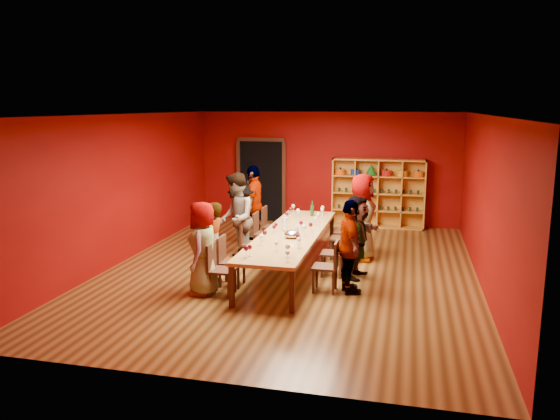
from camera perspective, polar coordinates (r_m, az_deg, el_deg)
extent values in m
cube|color=#503215|center=(10.74, 1.15, -6.33)|extent=(7.10, 9.10, 0.02)
cube|color=#6D0605|center=(14.79, 4.91, 4.38)|extent=(7.10, 0.02, 3.00)
cube|color=#6D0605|center=(6.16, -7.79, -4.98)|extent=(7.10, 0.02, 3.00)
cube|color=#6D0605|center=(11.64, -15.96, 2.23)|extent=(0.02, 9.10, 3.00)
cube|color=#6D0605|center=(10.25, 20.73, 0.80)|extent=(0.02, 9.10, 3.00)
cube|color=silver|center=(10.26, 1.22, 10.00)|extent=(7.10, 9.10, 0.02)
cube|color=tan|center=(10.55, 1.17, -2.54)|extent=(1.10, 4.50, 0.06)
cube|color=#321910|center=(8.76, -5.06, -7.97)|extent=(0.08, 0.08, 0.69)
cube|color=#321910|center=(12.80, 1.08, -1.85)|extent=(0.08, 0.08, 0.69)
cube|color=#321910|center=(8.52, 1.28, -8.49)|extent=(0.08, 0.08, 0.69)
cube|color=#321910|center=(12.63, 5.43, -2.07)|extent=(0.08, 0.08, 0.69)
cube|color=black|center=(15.14, -1.92, 3.04)|extent=(1.20, 0.14, 2.20)
cube|color=#321910|center=(14.96, -2.02, 7.37)|extent=(1.32, 0.06, 0.10)
cube|color=#321910|center=(15.26, -4.34, 3.08)|extent=(0.10, 0.06, 2.20)
cube|color=#321910|center=(14.92, 0.42, 2.93)|extent=(0.10, 0.06, 2.20)
cube|color=#C9882D|center=(14.62, 5.59, 1.92)|extent=(0.04, 0.40, 1.80)
cube|color=#C9882D|center=(14.49, 14.87, 1.52)|extent=(0.04, 0.40, 1.80)
cube|color=#C9882D|center=(14.39, 10.33, 5.19)|extent=(2.40, 0.40, 0.04)
cube|color=#C9882D|center=(14.67, 10.09, -1.67)|extent=(2.40, 0.40, 0.04)
cube|color=#C9882D|center=(14.69, 10.25, 1.84)|extent=(2.40, 0.02, 1.80)
cube|color=#C9882D|center=(14.58, 10.15, -0.02)|extent=(2.36, 0.38, 0.03)
cube|color=#C9882D|center=(14.51, 10.21, 1.73)|extent=(2.36, 0.38, 0.03)
cube|color=#C9882D|center=(14.44, 10.27, 3.49)|extent=(2.36, 0.38, 0.03)
cube|color=#C9882D|center=(14.55, 7.85, 1.83)|extent=(0.03, 0.38, 1.76)
cube|color=#C9882D|center=(14.51, 10.21, 1.73)|extent=(0.03, 0.38, 1.76)
cube|color=#C9882D|center=(14.49, 12.58, 1.62)|extent=(0.03, 0.38, 1.76)
cylinder|color=#E45D0D|center=(14.52, 6.33, 3.99)|extent=(0.26, 0.26, 0.15)
sphere|color=black|center=(14.51, 6.34, 4.37)|extent=(0.05, 0.05, 0.05)
cylinder|color=navy|center=(14.47, 7.91, 3.94)|extent=(0.26, 0.26, 0.15)
sphere|color=black|center=(14.46, 7.92, 4.31)|extent=(0.05, 0.05, 0.05)
cylinder|color=#1A6A29|center=(14.45, 9.48, 3.74)|extent=(0.26, 0.26, 0.08)
cone|color=#1A6A29|center=(14.43, 9.50, 4.33)|extent=(0.24, 0.24, 0.22)
cylinder|color=red|center=(14.42, 11.08, 3.81)|extent=(0.26, 0.26, 0.15)
sphere|color=black|center=(14.41, 11.09, 4.19)|extent=(0.05, 0.05, 0.05)
cylinder|color=gold|center=(14.41, 12.67, 3.74)|extent=(0.26, 0.26, 0.15)
sphere|color=black|center=(14.40, 12.68, 4.12)|extent=(0.05, 0.05, 0.05)
cylinder|color=#E45D0D|center=(14.41, 14.26, 3.67)|extent=(0.26, 0.26, 0.15)
sphere|color=black|center=(14.40, 14.28, 4.05)|extent=(0.05, 0.05, 0.05)
cylinder|color=#1B311F|center=(14.66, 6.18, 0.41)|extent=(0.07, 0.07, 0.10)
cylinder|color=#1B311F|center=(14.64, 6.90, 0.37)|extent=(0.07, 0.07, 0.10)
cylinder|color=#1B311F|center=(14.62, 7.62, 0.34)|extent=(0.07, 0.07, 0.10)
cylinder|color=#1B311F|center=(14.60, 8.34, 0.31)|extent=(0.07, 0.07, 0.10)
cylinder|color=#1B311F|center=(14.59, 9.06, 0.28)|extent=(0.07, 0.07, 0.10)
cylinder|color=#1B311F|center=(14.58, 9.79, 0.25)|extent=(0.07, 0.07, 0.10)
cylinder|color=#1B311F|center=(14.57, 10.51, 0.22)|extent=(0.07, 0.07, 0.10)
cylinder|color=#1B311F|center=(14.56, 11.24, 0.18)|extent=(0.07, 0.07, 0.10)
cylinder|color=#1B311F|center=(14.55, 11.97, 0.15)|extent=(0.07, 0.07, 0.10)
cylinder|color=#1B311F|center=(14.55, 12.69, 0.12)|extent=(0.07, 0.07, 0.10)
cylinder|color=#1B311F|center=(14.55, 13.42, 0.09)|extent=(0.07, 0.07, 0.10)
cylinder|color=#1B311F|center=(14.55, 14.15, 0.06)|extent=(0.07, 0.07, 0.10)
cylinder|color=#1B311F|center=(14.58, 6.21, 2.14)|extent=(0.07, 0.07, 0.10)
cylinder|color=#1B311F|center=(14.56, 6.94, 2.12)|extent=(0.07, 0.07, 0.10)
cylinder|color=#1B311F|center=(14.54, 7.66, 2.09)|extent=(0.07, 0.07, 0.10)
cylinder|color=#1B311F|center=(14.53, 8.39, 2.06)|extent=(0.07, 0.07, 0.10)
cylinder|color=#1B311F|center=(14.51, 9.11, 2.03)|extent=(0.07, 0.07, 0.10)
cylinder|color=#1B311F|center=(14.50, 9.84, 2.00)|extent=(0.07, 0.07, 0.10)
cylinder|color=#1B311F|center=(14.49, 10.57, 1.96)|extent=(0.07, 0.07, 0.10)
cylinder|color=#1B311F|center=(14.48, 11.30, 1.93)|extent=(0.07, 0.07, 0.10)
cylinder|color=#1B311F|center=(14.48, 12.04, 1.90)|extent=(0.07, 0.07, 0.10)
cylinder|color=#1B311F|center=(14.48, 12.77, 1.87)|extent=(0.07, 0.07, 0.10)
cylinder|color=#1B311F|center=(14.47, 13.50, 1.84)|extent=(0.07, 0.07, 0.10)
cylinder|color=#1B311F|center=(14.48, 14.23, 1.81)|extent=(0.07, 0.07, 0.10)
cube|color=#321910|center=(9.31, -6.06, -6.30)|extent=(0.42, 0.42, 0.04)
cube|color=#321910|center=(9.30, -7.20, -4.79)|extent=(0.04, 0.40, 0.44)
cube|color=#321910|center=(9.28, -7.38, -7.84)|extent=(0.04, 0.04, 0.41)
cube|color=#321910|center=(9.17, -5.37, -8.03)|extent=(0.04, 0.04, 0.41)
cube|color=#321910|center=(9.58, -6.66, -7.21)|extent=(0.04, 0.04, 0.41)
cube|color=#321910|center=(9.48, -4.71, -7.39)|extent=(0.04, 0.04, 0.41)
imported|color=#CC8996|center=(9.32, -8.06, -3.97)|extent=(0.52, 0.83, 1.59)
cube|color=#321910|center=(9.78, -5.05, -5.43)|extent=(0.42, 0.42, 0.04)
cube|color=#321910|center=(9.77, -6.13, -4.00)|extent=(0.04, 0.40, 0.44)
cube|color=#321910|center=(9.74, -6.30, -6.90)|extent=(0.04, 0.04, 0.41)
cube|color=#321910|center=(9.64, -4.38, -7.07)|extent=(0.04, 0.04, 0.41)
cube|color=#321910|center=(10.05, -5.64, -6.33)|extent=(0.04, 0.04, 0.41)
cube|color=#321910|center=(9.95, -3.78, -6.48)|extent=(0.04, 0.04, 0.41)
imported|color=tan|center=(9.80, -7.02, -3.50)|extent=(0.51, 0.62, 1.49)
cube|color=#321910|center=(10.99, -2.87, -3.56)|extent=(0.42, 0.42, 0.04)
cube|color=#321910|center=(10.99, -3.84, -2.28)|extent=(0.04, 0.40, 0.44)
cube|color=#321910|center=(10.94, -3.97, -4.86)|extent=(0.04, 0.04, 0.41)
cube|color=#321910|center=(10.85, -2.25, -4.98)|extent=(0.04, 0.04, 0.41)
cube|color=#321910|center=(11.25, -3.45, -4.40)|extent=(0.04, 0.04, 0.41)
cube|color=#321910|center=(11.16, -1.78, -4.52)|extent=(0.04, 0.04, 0.41)
imported|color=tan|center=(10.98, -4.64, -0.92)|extent=(0.73, 1.01, 1.86)
cube|color=#321910|center=(11.83, -1.66, -2.50)|extent=(0.42, 0.42, 0.04)
cube|color=#321910|center=(11.82, -2.55, -1.32)|extent=(0.04, 0.40, 0.44)
cube|color=#321910|center=(11.77, -2.67, -3.71)|extent=(0.04, 0.04, 0.41)
cube|color=#321910|center=(11.68, -1.06, -3.81)|extent=(0.04, 0.04, 0.41)
cube|color=#321910|center=(12.08, -2.22, -3.31)|extent=(0.04, 0.04, 0.41)
cube|color=#321910|center=(12.00, -0.65, -3.41)|extent=(0.04, 0.04, 0.41)
imported|color=beige|center=(11.90, -4.08, -0.81)|extent=(0.68, 1.06, 1.52)
cube|color=#321910|center=(12.51, -0.80, -1.75)|extent=(0.42, 0.42, 0.04)
cube|color=#321910|center=(12.51, -1.64, -0.64)|extent=(0.04, 0.40, 0.44)
cube|color=#321910|center=(12.44, -1.75, -2.89)|extent=(0.04, 0.04, 0.41)
cube|color=#321910|center=(12.36, -0.22, -2.98)|extent=(0.04, 0.04, 0.41)
cube|color=#321910|center=(12.76, -1.35, -2.54)|extent=(0.04, 0.04, 0.41)
cube|color=#321910|center=(12.68, 0.14, -2.62)|extent=(0.04, 0.04, 0.41)
imported|color=#4B4B50|center=(12.52, -2.74, 0.52)|extent=(0.55, 1.10, 1.83)
cube|color=#321910|center=(9.48, 4.73, -5.96)|extent=(0.42, 0.42, 0.04)
cube|color=#321910|center=(9.38, 5.90, -4.63)|extent=(0.04, 0.40, 0.44)
cube|color=#321910|center=(9.41, 3.52, -7.50)|extent=(0.04, 0.04, 0.41)
cube|color=#321910|center=(9.36, 5.58, -7.64)|extent=(0.04, 0.04, 0.41)
cube|color=#321910|center=(9.73, 3.87, -6.89)|extent=(0.04, 0.04, 0.41)
cube|color=#321910|center=(9.68, 5.86, -7.01)|extent=(0.04, 0.04, 0.41)
imported|color=#577DB4|center=(9.32, 7.29, -3.86)|extent=(0.74, 1.04, 1.62)
cube|color=#321910|center=(10.33, 5.50, -4.54)|extent=(0.42, 0.42, 0.04)
cube|color=#321910|center=(10.25, 6.57, -3.30)|extent=(0.04, 0.40, 0.44)
cube|color=#321910|center=(10.26, 4.39, -5.94)|extent=(0.04, 0.04, 0.41)
cube|color=#321910|center=(10.21, 6.29, -6.05)|extent=(0.04, 0.04, 0.41)
cube|color=#321910|center=(10.58, 4.69, -5.42)|extent=(0.04, 0.04, 0.41)
cube|color=#321910|center=(10.54, 6.52, -5.52)|extent=(0.04, 0.04, 0.41)
imported|color=#5378AC|center=(10.20, 8.03, -2.79)|extent=(0.71, 1.49, 1.55)
cube|color=#321910|center=(11.49, 6.34, -2.96)|extent=(0.42, 0.42, 0.04)
cube|color=#321910|center=(11.42, 7.31, -1.84)|extent=(0.04, 0.40, 0.44)
cube|color=#321910|center=(11.41, 5.36, -4.22)|extent=(0.04, 0.04, 0.41)
cube|color=#321910|center=(11.37, 7.06, -4.31)|extent=(0.04, 0.04, 0.41)
cube|color=#321910|center=(11.73, 5.59, -3.79)|extent=(0.04, 0.04, 0.41)
cube|color=#321910|center=(11.69, 7.25, -3.88)|extent=(0.04, 0.04, 0.41)
imported|color=beige|center=(11.35, 8.56, -0.76)|extent=(0.61, 0.95, 1.80)
cube|color=#321910|center=(12.05, 6.68, -2.32)|extent=(0.42, 0.42, 0.04)
cube|color=#321910|center=(11.98, 7.61, -1.24)|extent=(0.04, 0.40, 0.44)
cube|color=#321910|center=(11.96, 5.75, -3.51)|extent=(0.04, 0.04, 0.41)
cube|color=#321910|center=(11.93, 7.37, -3.59)|extent=(0.04, 0.04, 0.41)
cube|color=#321910|center=(12.29, 5.97, -3.12)|extent=(0.04, 0.04, 0.41)
cube|color=#321910|center=(12.25, 7.55, -3.20)|extent=(0.04, 0.04, 0.41)
imported|color=#506BA6|center=(11.95, 8.43, -0.79)|extent=(0.50, 0.63, 1.55)
cylinder|color=white|center=(10.43, -0.61, -2.50)|extent=(0.06, 0.06, 0.01)
cylinder|color=white|center=(10.42, -0.61, -2.21)|extent=(0.01, 0.01, 0.10)
ellipsoid|color=#4A0711|center=(10.40, -0.61, -1.76)|extent=(0.07, 0.07, 0.09)
cylinder|color=white|center=(12.18, 1.09, -0.55)|extent=(0.06, 0.06, 0.01)
cylinder|color=white|center=(12.17, 1.09, -0.30)|extent=(0.01, 0.01, 0.10)
ellipsoid|color=#4A0711|center=(12.15, 1.09, 0.09)|extent=(0.07, 0.07, 0.09)
cylinder|color=white|center=(9.90, -1.59, -3.23)|extent=(0.07, 0.07, 0.01)
cylinder|color=white|center=(9.89, -1.59, -2.89)|extent=(0.01, 0.01, 0.11)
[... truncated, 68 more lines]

